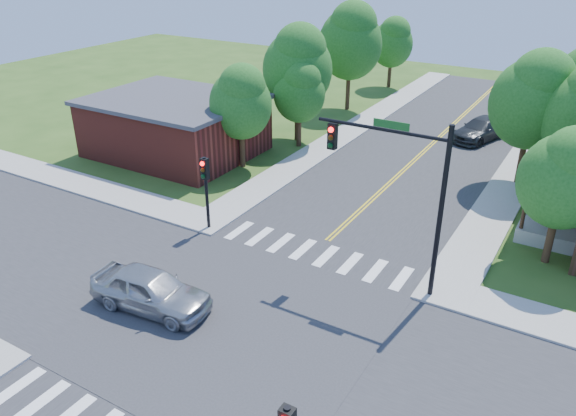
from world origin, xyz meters
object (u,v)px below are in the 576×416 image
Objects in this scene: signal_mast_ne at (400,177)px; car_silver at (151,291)px; car_dgrey at (481,130)px; signal_pole_nw at (205,180)px.

signal_mast_ne reaches higher than car_silver.
car_silver is 0.90× the size of car_dgrey.
car_dgrey is at bearing 93.70° from signal_mast_ne.
signal_mast_ne reaches higher than signal_pole_nw.
car_dgrey is (6.02, 26.83, -0.08)m from car_silver.
signal_pole_nw is 22.19m from car_dgrey.
signal_pole_nw is at bearing -93.45° from car_dgrey.
signal_mast_ne is 10.49m from car_silver.
signal_pole_nw is 0.68× the size of car_dgrey.
signal_pole_nw is at bearing 13.54° from car_silver.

